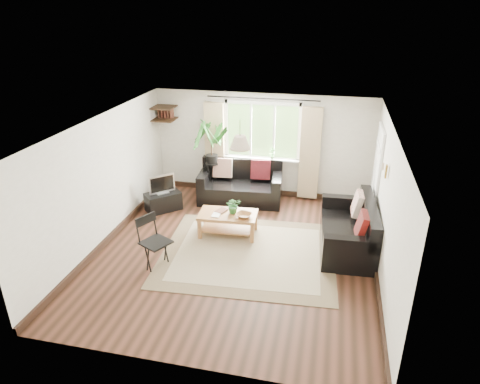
% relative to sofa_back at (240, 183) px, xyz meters
% --- Properties ---
extents(floor, '(5.50, 5.50, 0.00)m').
position_rel_sofa_back_xyz_m(floor, '(0.40, -2.22, -0.44)').
color(floor, black).
rests_on(floor, ground).
extents(ceiling, '(5.50, 5.50, 0.00)m').
position_rel_sofa_back_xyz_m(ceiling, '(0.40, -2.22, 1.96)').
color(ceiling, white).
rests_on(ceiling, floor).
extents(wall_back, '(5.00, 0.02, 2.40)m').
position_rel_sofa_back_xyz_m(wall_back, '(0.40, 0.53, 0.76)').
color(wall_back, beige).
rests_on(wall_back, floor).
extents(wall_front, '(5.00, 0.02, 2.40)m').
position_rel_sofa_back_xyz_m(wall_front, '(0.40, -4.97, 0.76)').
color(wall_front, beige).
rests_on(wall_front, floor).
extents(wall_left, '(0.02, 5.50, 2.40)m').
position_rel_sofa_back_xyz_m(wall_left, '(-2.10, -2.22, 0.76)').
color(wall_left, beige).
rests_on(wall_left, floor).
extents(wall_right, '(0.02, 5.50, 2.40)m').
position_rel_sofa_back_xyz_m(wall_right, '(2.90, -2.22, 0.76)').
color(wall_right, beige).
rests_on(wall_right, floor).
extents(rug, '(3.29, 2.87, 0.02)m').
position_rel_sofa_back_xyz_m(rug, '(0.64, -2.20, -0.43)').
color(rug, beige).
rests_on(rug, floor).
extents(window, '(2.50, 0.16, 2.16)m').
position_rel_sofa_back_xyz_m(window, '(0.40, 0.49, 1.11)').
color(window, white).
rests_on(window, wall_back).
extents(door, '(0.06, 0.96, 2.06)m').
position_rel_sofa_back_xyz_m(door, '(2.87, -0.52, 0.56)').
color(door, silver).
rests_on(door, wall_right).
extents(corner_shelf, '(0.50, 0.50, 0.34)m').
position_rel_sofa_back_xyz_m(corner_shelf, '(-1.85, 0.28, 1.45)').
color(corner_shelf, black).
rests_on(corner_shelf, wall_back).
extents(pendant_lamp, '(0.36, 0.36, 0.54)m').
position_rel_sofa_back_xyz_m(pendant_lamp, '(0.40, -1.82, 1.61)').
color(pendant_lamp, beige).
rests_on(pendant_lamp, ceiling).
extents(wall_sconce, '(0.12, 0.12, 0.28)m').
position_rel_sofa_back_xyz_m(wall_sconce, '(2.83, -1.92, 1.30)').
color(wall_sconce, beige).
rests_on(wall_sconce, wall_right).
extents(sofa_back, '(1.94, 1.09, 0.88)m').
position_rel_sofa_back_xyz_m(sofa_back, '(0.00, 0.00, 0.00)').
color(sofa_back, black).
rests_on(sofa_back, floor).
extents(sofa_right, '(1.90, 1.03, 0.87)m').
position_rel_sofa_back_xyz_m(sofa_right, '(2.38, -1.58, -0.00)').
color(sofa_right, black).
rests_on(sofa_right, floor).
extents(coffee_table, '(1.16, 0.69, 0.46)m').
position_rel_sofa_back_xyz_m(coffee_table, '(0.10, -1.59, -0.21)').
color(coffee_table, brown).
rests_on(coffee_table, floor).
extents(table_plant, '(0.36, 0.34, 0.32)m').
position_rel_sofa_back_xyz_m(table_plant, '(0.20, -1.53, 0.18)').
color(table_plant, '#2A6829').
rests_on(table_plant, coffee_table).
extents(bowl, '(0.35, 0.35, 0.07)m').
position_rel_sofa_back_xyz_m(bowl, '(0.44, -1.67, 0.06)').
color(bowl, brown).
rests_on(bowl, coffee_table).
extents(book_a, '(0.16, 0.21, 0.02)m').
position_rel_sofa_back_xyz_m(book_a, '(-0.18, -1.71, 0.03)').
color(book_a, white).
rests_on(book_a, coffee_table).
extents(book_b, '(0.26, 0.29, 0.02)m').
position_rel_sofa_back_xyz_m(book_b, '(-0.13, -1.48, 0.03)').
color(book_b, brown).
rests_on(book_b, coffee_table).
extents(tv_stand, '(0.83, 0.82, 0.40)m').
position_rel_sofa_back_xyz_m(tv_stand, '(-1.56, -0.83, -0.24)').
color(tv_stand, black).
rests_on(tv_stand, floor).
extents(tv, '(0.55, 0.53, 0.44)m').
position_rel_sofa_back_xyz_m(tv, '(-1.56, -0.83, 0.18)').
color(tv, '#A5A5AA').
rests_on(tv, tv_stand).
extents(palm_stand, '(0.74, 0.74, 1.81)m').
position_rel_sofa_back_xyz_m(palm_stand, '(-0.70, 0.11, 0.47)').
color(palm_stand, black).
rests_on(palm_stand, floor).
extents(folding_chair, '(0.64, 0.64, 0.92)m').
position_rel_sofa_back_xyz_m(folding_chair, '(-0.82, -2.95, 0.02)').
color(folding_chair, black).
rests_on(folding_chair, floor).
extents(sill_plant, '(0.14, 0.10, 0.27)m').
position_rel_sofa_back_xyz_m(sill_plant, '(0.65, 0.41, 0.63)').
color(sill_plant, '#2D6023').
rests_on(sill_plant, window).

